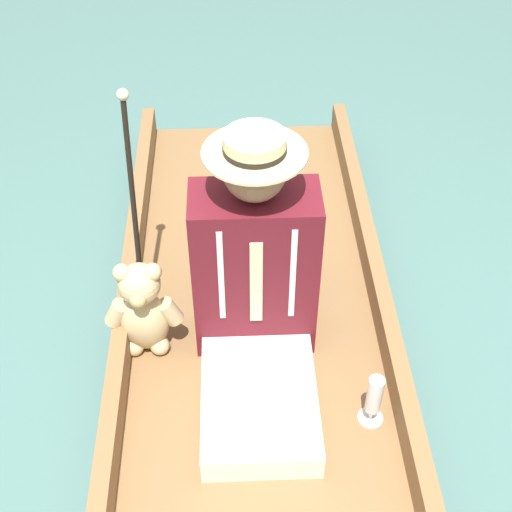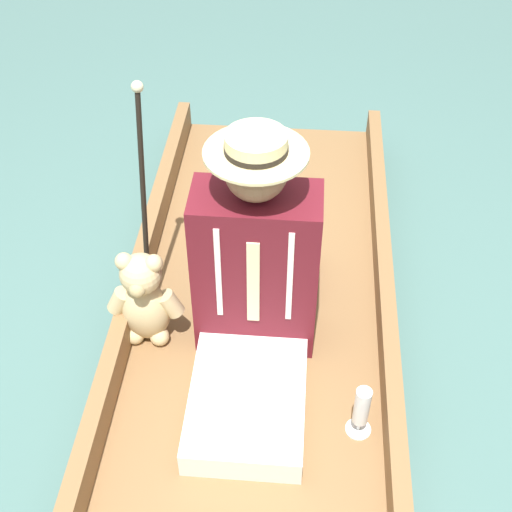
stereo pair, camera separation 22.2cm
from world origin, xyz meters
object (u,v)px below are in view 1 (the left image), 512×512
seated_person (257,287)px  wine_glass (374,397)px  teddy_bear (143,310)px  walking_cane (133,197)px

seated_person → wine_glass: seated_person is taller
teddy_bear → wine_glass: (-0.81, 0.37, -0.07)m
seated_person → wine_glass: 0.55m
teddy_bear → walking_cane: 0.42m
teddy_bear → walking_cane: bearing=-85.3°
teddy_bear → walking_cane: walking_cane is taller
seated_person → wine_glass: (-0.39, 0.33, -0.21)m
walking_cane → seated_person: bearing=146.5°
wine_glass → walking_cane: (0.83, -0.63, 0.40)m
seated_person → walking_cane: 0.56m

